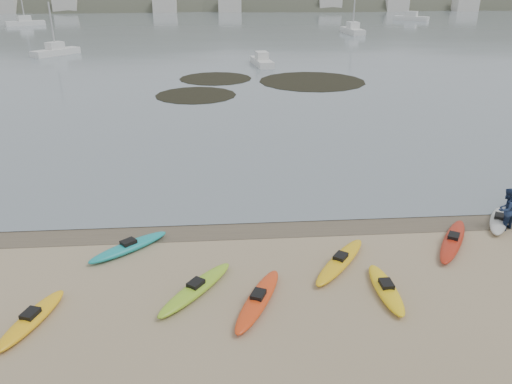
{
  "coord_description": "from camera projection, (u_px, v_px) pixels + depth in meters",
  "views": [
    {
      "loc": [
        -1.52,
        -19.32,
        9.84
      ],
      "look_at": [
        0.0,
        0.0,
        1.5
      ],
      "focal_mm": 35.0,
      "sensor_mm": 36.0,
      "label": 1
    }
  ],
  "objects": [
    {
      "name": "ground",
      "position": [
        256.0,
        224.0,
        21.69
      ],
      "size": [
        600.0,
        600.0,
        0.0
      ],
      "primitive_type": "plane",
      "color": "tan",
      "rests_on": "ground"
    },
    {
      "name": "wet_sand",
      "position": [
        257.0,
        227.0,
        21.42
      ],
      "size": [
        60.0,
        60.0,
        0.0
      ],
      "primitive_type": "plane",
      "color": "brown",
      "rests_on": "ground"
    },
    {
      "name": "kayaks",
      "position": [
        257.0,
        272.0,
        17.81
      ],
      "size": [
        23.79,
        8.46,
        0.34
      ],
      "color": "beige",
      "rests_on": "ground"
    },
    {
      "name": "person_east",
      "position": [
        506.0,
        209.0,
        20.87
      ],
      "size": [
        1.13,
        1.05,
        1.86
      ],
      "primitive_type": "imported",
      "rotation": [
        0.0,
        0.0,
        3.64
      ],
      "color": "navy",
      "rests_on": "ground"
    },
    {
      "name": "kelp_mats",
      "position": [
        262.0,
        84.0,
        50.27
      ],
      "size": [
        20.82,
        15.45,
        0.04
      ],
      "color": "black",
      "rests_on": "water"
    },
    {
      "name": "moored_boats",
      "position": [
        250.0,
        29.0,
        99.32
      ],
      "size": [
        99.26,
        72.75,
        1.18
      ],
      "color": "silver",
      "rests_on": "ground"
    },
    {
      "name": "far_hills",
      "position": [
        313.0,
        45.0,
        208.45
      ],
      "size": [
        550.0,
        135.0,
        80.0
      ],
      "color": "#384235",
      "rests_on": "ground"
    },
    {
      "name": "far_town",
      "position": [
        239.0,
        5.0,
        154.12
      ],
      "size": [
        199.0,
        5.0,
        4.0
      ],
      "color": "beige",
      "rests_on": "ground"
    }
  ]
}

